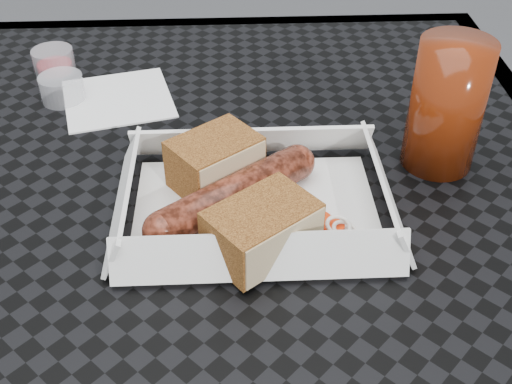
% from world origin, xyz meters
% --- Properties ---
extents(patio_table, '(0.80, 0.80, 0.74)m').
position_xyz_m(patio_table, '(0.00, 0.00, 0.67)').
color(patio_table, black).
rests_on(patio_table, ground).
extents(food_tray, '(0.22, 0.15, 0.00)m').
position_xyz_m(food_tray, '(0.07, -0.04, 0.75)').
color(food_tray, white).
rests_on(food_tray, patio_table).
extents(bratwurst, '(0.16, 0.13, 0.03)m').
position_xyz_m(bratwurst, '(0.05, -0.04, 0.77)').
color(bratwurst, maroon).
rests_on(bratwurst, food_tray).
extents(bread_near, '(0.10, 0.09, 0.05)m').
position_xyz_m(bread_near, '(0.03, 0.00, 0.77)').
color(bread_near, brown).
rests_on(bread_near, food_tray).
extents(bread_far, '(0.10, 0.10, 0.04)m').
position_xyz_m(bread_far, '(0.07, -0.09, 0.77)').
color(bread_far, brown).
rests_on(bread_far, food_tray).
extents(veg_garnish, '(0.03, 0.03, 0.00)m').
position_xyz_m(veg_garnish, '(0.14, -0.07, 0.75)').
color(veg_garnish, '#FB390A').
rests_on(veg_garnish, food_tray).
extents(napkin, '(0.15, 0.15, 0.00)m').
position_xyz_m(napkin, '(-0.08, 0.17, 0.75)').
color(napkin, white).
rests_on(napkin, patio_table).
extents(condiment_cup_sauce, '(0.05, 0.05, 0.03)m').
position_xyz_m(condiment_cup_sauce, '(-0.17, 0.24, 0.76)').
color(condiment_cup_sauce, maroon).
rests_on(condiment_cup_sauce, patio_table).
extents(condiment_cup_empty, '(0.05, 0.05, 0.03)m').
position_xyz_m(condiment_cup_empty, '(-0.15, 0.18, 0.76)').
color(condiment_cup_empty, silver).
rests_on(condiment_cup_empty, patio_table).
extents(drink_glass, '(0.07, 0.07, 0.13)m').
position_xyz_m(drink_glass, '(0.25, 0.03, 0.81)').
color(drink_glass, '#5C1B07').
rests_on(drink_glass, patio_table).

